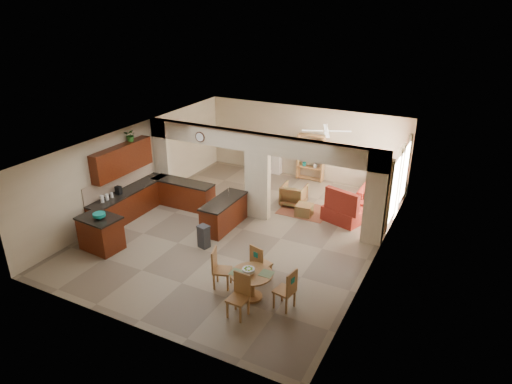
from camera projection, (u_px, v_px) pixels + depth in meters
The scene contains 39 objects.
floor at pixel (243, 229), 14.02m from camera, with size 10.00×10.00×0.00m, color #806F58.
ceiling at pixel (242, 142), 12.91m from camera, with size 10.00×10.00×0.00m, color white.
wall_back at pixel (304, 143), 17.55m from camera, with size 8.00×8.00×0.00m, color beige.
wall_front at pixel (126, 272), 9.38m from camera, with size 8.00×8.00×0.00m, color beige.
wall_left at pixel (137, 166), 15.13m from camera, with size 10.00×10.00×0.00m, color beige.
wall_right at pixel (378, 215), 11.80m from camera, with size 10.00×10.00×0.00m, color beige.
partition_left_pier at pixel (163, 159), 15.82m from camera, with size 0.60×0.25×2.80m, color beige.
partition_center_pier at pixel (258, 185), 14.40m from camera, with size 0.80×0.25×2.20m, color beige.
partition_right_pier at pixel (376, 198), 12.74m from camera, with size 0.60×0.25×2.80m, color beige.
partition_header at pixel (258, 143), 13.84m from camera, with size 8.00×0.25×0.60m, color beige.
kitchen_counter at pixel (152, 199), 14.99m from camera, with size 2.52×3.29×1.48m.
upper_cabinets at pixel (122, 159), 14.19m from camera, with size 0.35×2.40×0.90m, color #410F07.
peninsula at pixel (224, 214), 14.00m from camera, with size 0.70×1.85×0.91m.
wall_clock at pixel (200, 137), 14.57m from camera, with size 0.34×0.34×0.03m, color #4A2718.
rug at pixel (304, 210), 15.23m from camera, with size 1.60×1.30×0.01m, color brown.
fireplace at pixel (265, 157), 18.39m from camera, with size 1.60×0.35×1.20m.
shelving_unit at pixel (311, 158), 17.45m from camera, with size 1.00×0.32×1.80m, color #995C34.
window_a at pixel (394, 190), 13.77m from camera, with size 0.02×0.90×1.90m, color white.
window_b at pixel (405, 172), 15.16m from camera, with size 0.02×0.90×1.90m, color white.
glazed_door at pixel (399, 185), 14.52m from camera, with size 0.02×0.70×2.10m, color white.
drape_a_left at pixel (389, 197), 13.29m from camera, with size 0.10×0.28×2.30m, color #3D1918.
drape_a_right at pixel (397, 183), 14.27m from camera, with size 0.10×0.28×2.30m, color #3D1918.
drape_b_left at pixel (400, 178), 14.68m from camera, with size 0.10×0.28×2.30m, color #3D1918.
drape_b_right at pixel (407, 167), 15.66m from camera, with size 0.10×0.28×2.30m, color #3D1918.
ceiling_fan at pixel (326, 131), 14.83m from camera, with size 1.00×1.00×0.10m, color white.
kitchen_island at pixel (101, 233), 12.77m from camera, with size 1.20×0.91×0.99m.
teal_bowl at pixel (99, 216), 12.48m from camera, with size 0.34×0.34×0.16m, color #13887B.
trash_can at pixel (204, 237), 12.92m from camera, with size 0.29×0.25×0.62m, color #29292B.
dining_table at pixel (252, 281), 10.69m from camera, with size 1.00×1.00×0.68m.
fruit_bowl at pixel (248, 271), 10.55m from camera, with size 0.29×0.29×0.15m, color #6FB627.
sofa at pixel (379, 195), 15.46m from camera, with size 1.07×2.74×0.80m, color maroon.
chaise at pixel (344, 214), 14.49m from camera, with size 1.17×0.96×0.47m, color maroon.
armchair at pixel (294, 195), 15.54m from camera, with size 0.79×0.81×0.74m, color maroon.
ottoman at pixel (304, 210), 14.85m from camera, with size 0.51×0.51×0.37m, color maroon.
plant at pixel (131, 135), 14.33m from camera, with size 0.37×0.32×0.41m, color #215215.
chair_north at pixel (259, 262), 11.27m from camera, with size 0.52×0.52×1.02m.
chair_east at pixel (288, 288), 10.26m from camera, with size 0.49×0.49×1.02m.
chair_south at pixel (240, 293), 10.09m from camera, with size 0.44×0.44×1.02m.
chair_west at pixel (219, 267), 11.09m from camera, with size 0.53×0.53×1.02m.
Camera 1 is at (5.99, -10.87, 6.63)m, focal length 32.00 mm.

